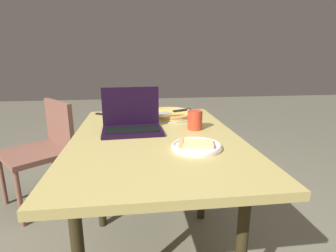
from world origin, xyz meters
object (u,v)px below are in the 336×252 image
at_px(laptop, 132,122).
at_px(table_knife, 106,115).
at_px(dining_table, 156,151).
at_px(chair_near, 45,145).
at_px(pizza_plate, 196,146).
at_px(drink_cup, 195,120).
at_px(pizza_tray, 169,114).

distance_m(laptop, table_knife, 0.45).
distance_m(dining_table, chair_near, 1.14).
bearing_deg(pizza_plate, chair_near, 45.21).
bearing_deg(drink_cup, laptop, 88.05).
bearing_deg(drink_cup, chair_near, 57.77).
height_order(pizza_plate, drink_cup, drink_cup).
height_order(drink_cup, chair_near, drink_cup).
bearing_deg(table_knife, dining_table, -149.20).
xyz_separation_m(dining_table, pizza_plate, (-0.23, -0.17, 0.10)).
distance_m(pizza_tray, chair_near, 1.05).
relative_size(pizza_plate, chair_near, 0.28).
relative_size(dining_table, drink_cup, 12.28).
xyz_separation_m(pizza_plate, pizza_tray, (0.65, 0.04, 0.01)).
bearing_deg(laptop, pizza_plate, -138.78).
xyz_separation_m(drink_cup, chair_near, (0.67, 1.06, -0.34)).
relative_size(dining_table, pizza_plate, 5.71).
bearing_deg(dining_table, table_knife, 30.80).
bearing_deg(chair_near, table_knife, -114.82).
xyz_separation_m(dining_table, drink_cup, (0.09, -0.23, 0.14)).
height_order(laptop, chair_near, laptop).
bearing_deg(dining_table, chair_near, 47.56).
bearing_deg(dining_table, pizza_tray, -16.26).
bearing_deg(chair_near, dining_table, -132.44).
bearing_deg(pizza_plate, pizza_tray, 3.70).
relative_size(pizza_plate, drink_cup, 2.15).
bearing_deg(table_knife, pizza_tray, -102.24).
distance_m(table_knife, chair_near, 0.64).
bearing_deg(pizza_tray, pizza_plate, -176.30).
bearing_deg(table_knife, laptop, -156.11).
bearing_deg(chair_near, laptop, -132.97).
height_order(laptop, pizza_plate, laptop).
distance_m(dining_table, drink_cup, 0.28).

